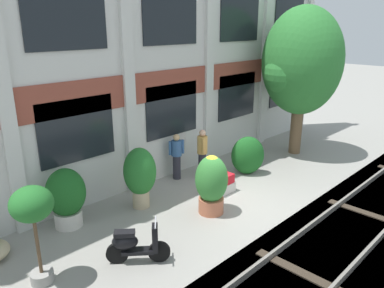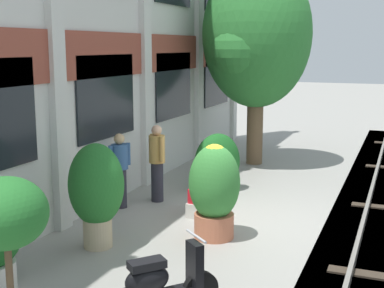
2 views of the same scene
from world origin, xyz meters
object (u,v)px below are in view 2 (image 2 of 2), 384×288
object	(u,v)px
potted_plant_glazed_jar	(214,187)
scooter_near_curb	(163,283)
topiary_hedge	(217,162)
resident_by_doorway	(157,161)
potted_plant_square_trough	(205,201)
resident_watching_tracks	(120,168)
potted_plant_ribbed_drum	(96,189)
potted_plant_terracotta_small	(6,229)
broadleaf_tree	(257,38)

from	to	relation	value
potted_plant_glazed_jar	scooter_near_curb	distance (m)	2.89
topiary_hedge	resident_by_doorway	bearing A→B (deg)	145.18
potted_plant_square_trough	resident_by_doorway	bearing A→B (deg)	69.59
resident_watching_tracks	potted_plant_ribbed_drum	bearing A→B (deg)	-46.37
potted_plant_glazed_jar	topiary_hedge	size ratio (longest dim) A/B	1.24
potted_plant_terracotta_small	resident_by_doorway	size ratio (longest dim) A/B	1.26
broadleaf_tree	resident_watching_tracks	world-z (taller)	broadleaf_tree
scooter_near_curb	resident_watching_tracks	size ratio (longest dim) A/B	0.71
scooter_near_curb	potted_plant_square_trough	bearing A→B (deg)	54.59
potted_plant_square_trough	resident_watching_tracks	distance (m)	1.86
scooter_near_curb	topiary_hedge	bearing A→B (deg)	53.96
broadleaf_tree	resident_by_doorway	size ratio (longest dim) A/B	3.39
resident_watching_tracks	topiary_hedge	xyz separation A→B (m)	(1.98, -1.41, -0.16)
potted_plant_ribbed_drum	potted_plant_square_trough	world-z (taller)	potted_plant_ribbed_drum
potted_plant_glazed_jar	potted_plant_square_trough	size ratio (longest dim) A/B	2.07
topiary_hedge	resident_watching_tracks	bearing A→B (deg)	144.64
broadleaf_tree	resident_watching_tracks	bearing A→B (deg)	164.32
potted_plant_terracotta_small	topiary_hedge	world-z (taller)	potted_plant_terracotta_small
potted_plant_ribbed_drum	resident_by_doorway	size ratio (longest dim) A/B	1.06
potted_plant_terracotta_small	potted_plant_glazed_jar	bearing A→B (deg)	-5.97
potted_plant_ribbed_drum	potted_plant_terracotta_small	bearing A→B (deg)	-161.22
potted_plant_ribbed_drum	resident_by_doorway	bearing A→B (deg)	4.83
potted_plant_ribbed_drum	resident_watching_tracks	world-z (taller)	potted_plant_ribbed_drum
potted_plant_square_trough	resident_by_doorway	xyz separation A→B (m)	(0.47, 1.25, 0.61)
potted_plant_ribbed_drum	resident_by_doorway	distance (m)	2.77
potted_plant_glazed_jar	resident_by_doorway	bearing A→B (deg)	48.82
potted_plant_square_trough	resident_by_doorway	size ratio (longest dim) A/B	0.48
potted_plant_ribbed_drum	potted_plant_glazed_jar	world-z (taller)	potted_plant_ribbed_drum
resident_by_doorway	resident_watching_tracks	size ratio (longest dim) A/B	1.07
broadleaf_tree	potted_plant_square_trough	size ratio (longest dim) A/B	7.00
broadleaf_tree	scooter_near_curb	size ratio (longest dim) A/B	5.09
potted_plant_ribbed_drum	potted_plant_glazed_jar	distance (m)	1.99
broadleaf_tree	potted_plant_ribbed_drum	bearing A→B (deg)	174.49
broadleaf_tree	potted_plant_ribbed_drum	distance (m)	7.62
potted_plant_ribbed_drum	topiary_hedge	xyz separation A→B (m)	(4.06, -0.67, -0.33)
potted_plant_terracotta_small	topiary_hedge	size ratio (longest dim) A/B	1.57
potted_plant_ribbed_drum	potted_plant_square_trough	size ratio (longest dim) A/B	2.18
potted_plant_ribbed_drum	broadleaf_tree	bearing A→B (deg)	-5.51
scooter_near_curb	potted_plant_glazed_jar	bearing A→B (deg)	48.10
potted_plant_ribbed_drum	potted_plant_terracotta_small	world-z (taller)	potted_plant_terracotta_small
broadleaf_tree	resident_watching_tracks	size ratio (longest dim) A/B	3.63
potted_plant_terracotta_small	resident_by_doorway	distance (m)	6.36
potted_plant_square_trough	topiary_hedge	size ratio (longest dim) A/B	0.60
potted_plant_ribbed_drum	resident_watching_tracks	bearing A→B (deg)	19.65
broadleaf_tree	resident_by_doorway	bearing A→B (deg)	168.16
broadleaf_tree	potted_plant_terracotta_small	distance (m)	10.76
potted_plant_glazed_jar	resident_by_doorway	world-z (taller)	potted_plant_glazed_jar
topiary_hedge	potted_plant_terracotta_small	bearing A→B (deg)	-176.25
potted_plant_glazed_jar	resident_by_doorway	size ratio (longest dim) A/B	1.00
resident_watching_tracks	scooter_near_curb	bearing A→B (deg)	-30.30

